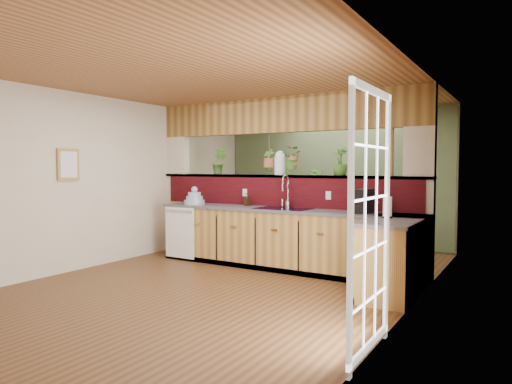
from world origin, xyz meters
The scene contains 28 objects.
ground centered at (0.00, 0.00, 0.00)m, with size 4.60×7.00×0.01m, color #4D2F17.
ceiling centered at (0.00, 0.00, 2.60)m, with size 4.60×7.00×0.01m, color brown.
wall_back centered at (0.00, 3.50, 1.30)m, with size 4.60×0.02×2.60m, color beige.
wall_left centered at (-2.30, 0.00, 1.30)m, with size 0.02×7.00×2.60m, color beige.
wall_right centered at (2.30, 0.00, 1.30)m, with size 0.02×7.00×2.60m, color beige.
pass_through_partition centered at (0.03, 1.35, 1.19)m, with size 4.60×0.21×2.60m.
pass_through_ledge centered at (0.00, 1.35, 1.37)m, with size 4.60×0.21×0.04m, color brown.
header_beam centered at (0.00, 1.35, 2.33)m, with size 4.60×0.15×0.55m, color brown.
sage_backwall centered at (0.00, 3.48, 1.30)m, with size 4.55×0.02×2.55m, color #596C49.
countertop centered at (0.84, 0.87, 0.45)m, with size 4.14×1.52×0.90m.
dishwasher centered at (-1.48, 0.66, 0.46)m, with size 0.58×0.03×0.82m.
navy_sink centered at (0.25, 0.98, 0.82)m, with size 0.82×0.50×0.18m.
french_door centered at (2.27, -1.30, 1.05)m, with size 0.06×1.02×2.16m, color white.
framed_print centered at (-2.27, -0.80, 1.55)m, with size 0.04×0.35×0.45m.
faucet centered at (0.22, 1.13, 1.17)m, with size 0.22×0.22×0.50m.
dish_stack centered at (-1.35, 0.89, 0.99)m, with size 0.34×0.34×0.30m.
soap_dispenser centered at (-0.48, 1.13, 1.00)m, with size 0.09×0.09×0.20m, color #361F13.
coffee_maker centered at (1.49, 0.93, 1.05)m, with size 0.17×0.29×0.32m.
paper_towel centered at (1.90, 0.56, 1.02)m, with size 0.13×0.13×0.28m.
glass_jar centered at (-0.01, 1.35, 1.58)m, with size 0.17×0.17×0.38m.
ledge_plant_left centered at (-1.18, 1.35, 1.61)m, with size 0.25×0.20×0.45m, color #366021.
ledge_plant_right centered at (0.99, 1.35, 1.60)m, with size 0.23×0.23×0.41m, color #366021.
hanging_plant_a centered at (-0.20, 1.35, 1.74)m, with size 0.21×0.17×0.54m.
hanging_plant_b centered at (0.22, 1.35, 1.80)m, with size 0.32×0.27×0.51m.
shelving_console centered at (-0.55, 3.25, 0.50)m, with size 1.53×0.41×1.02m, color black.
shelf_plant_a centered at (-0.91, 3.25, 1.24)m, with size 0.24×0.17×0.46m, color #366021.
shelf_plant_b centered at (-0.27, 3.25, 1.24)m, with size 0.26×0.26×0.47m, color #366021.
floor_plant centered at (1.21, 2.58, 0.36)m, with size 0.64×0.56×0.71m, color #366021.
Camera 1 is at (3.40, -4.96, 1.51)m, focal length 32.00 mm.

